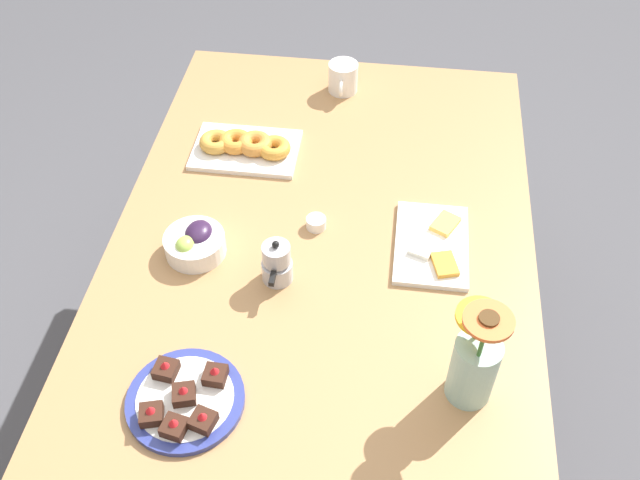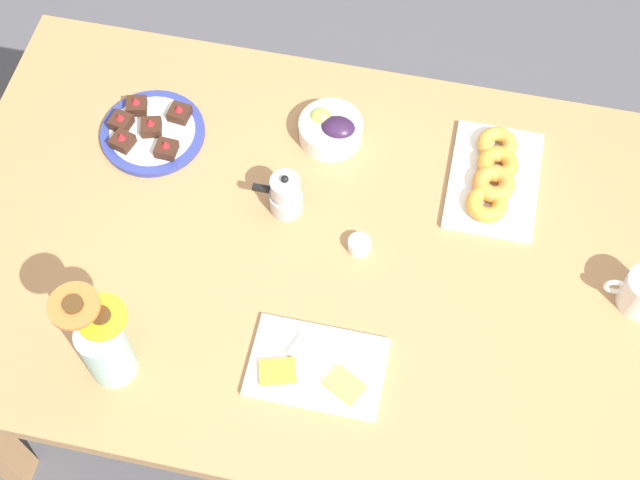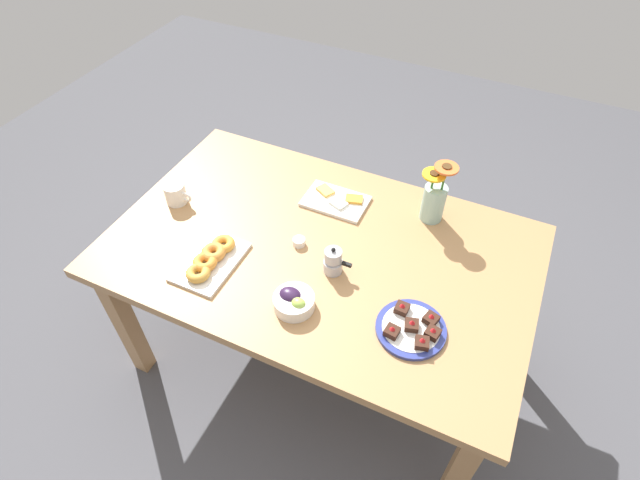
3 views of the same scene
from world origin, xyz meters
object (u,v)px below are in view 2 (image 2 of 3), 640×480
at_px(flower_vase, 105,347).
at_px(dessert_plate, 152,131).
at_px(jam_cup_honey, 359,245).
at_px(moka_pot, 286,195).
at_px(croissant_platter, 494,176).
at_px(grape_bowl, 331,129).
at_px(cheese_platter, 316,367).
at_px(dining_table, 320,269).

bearing_deg(flower_vase, dessert_plate, -79.95).
height_order(jam_cup_honey, moka_pot, moka_pot).
distance_m(jam_cup_honey, dessert_plate, 0.54).
distance_m(dessert_plate, flower_vase, 0.56).
xyz_separation_m(croissant_platter, flower_vase, (0.66, 0.58, 0.07)).
xyz_separation_m(croissant_platter, moka_pot, (0.42, 0.16, 0.03)).
xyz_separation_m(grape_bowl, croissant_platter, (-0.37, 0.04, -0.01)).
distance_m(cheese_platter, flower_vase, 0.40).
bearing_deg(dessert_plate, flower_vase, 100.05).
distance_m(cheese_platter, jam_cup_honey, 0.28).
relative_size(grape_bowl, croissant_platter, 0.51).
xyz_separation_m(dining_table, dessert_plate, (0.43, -0.21, 0.10)).
xyz_separation_m(grape_bowl, moka_pot, (0.06, 0.20, 0.02)).
bearing_deg(cheese_platter, grape_bowl, -81.28).
distance_m(croissant_platter, flower_vase, 0.88).
distance_m(croissant_platter, dessert_plate, 0.76).
distance_m(jam_cup_honey, moka_pot, 0.19).
relative_size(dining_table, moka_pot, 13.45).
bearing_deg(cheese_platter, jam_cup_honey, -96.32).
bearing_deg(flower_vase, cheese_platter, -168.66).
distance_m(grape_bowl, flower_vase, 0.69).
xyz_separation_m(grape_bowl, dessert_plate, (0.39, 0.08, -0.02)).
xyz_separation_m(cheese_platter, moka_pot, (0.14, -0.34, 0.04)).
distance_m(cheese_platter, croissant_platter, 0.58).
height_order(grape_bowl, jam_cup_honey, grape_bowl).
distance_m(jam_cup_honey, flower_vase, 0.55).
height_order(croissant_platter, jam_cup_honey, croissant_platter).
bearing_deg(flower_vase, jam_cup_honey, -139.14).
bearing_deg(dining_table, croissant_platter, -143.70).
bearing_deg(flower_vase, moka_pot, -119.81).
bearing_deg(croissant_platter, dessert_plate, 2.49).
bearing_deg(cheese_platter, dessert_plate, -44.54).
bearing_deg(dining_table, grape_bowl, -82.87).
relative_size(jam_cup_honey, dessert_plate, 0.21).
bearing_deg(moka_pot, cheese_platter, 112.05).
distance_m(dining_table, croissant_platter, 0.42).
xyz_separation_m(flower_vase, moka_pot, (-0.24, -0.42, -0.05)).
bearing_deg(moka_pot, croissant_platter, -159.44).
height_order(dessert_plate, flower_vase, flower_vase).
bearing_deg(cheese_platter, dining_table, -79.54).
height_order(cheese_platter, dessert_plate, dessert_plate).
xyz_separation_m(cheese_platter, croissant_platter, (-0.28, -0.50, 0.01)).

